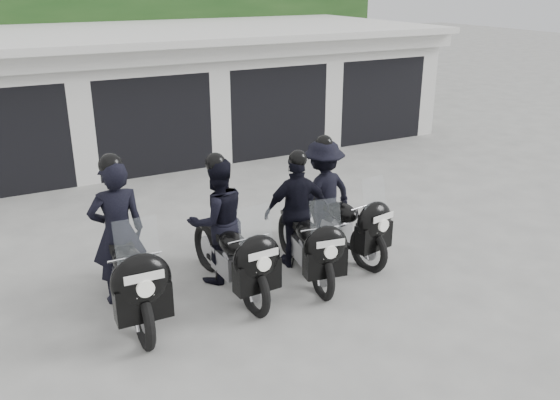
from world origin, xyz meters
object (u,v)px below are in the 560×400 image
police_bike_b (224,231)px  police_bike_c (301,220)px  police_bike_d (330,202)px  police_bike_a (124,253)px

police_bike_b → police_bike_c: size_ratio=1.06×
police_bike_b → police_bike_d: size_ratio=1.03×
police_bike_b → police_bike_c: 1.21m
police_bike_a → police_bike_b: 1.42m
police_bike_c → police_bike_d: size_ratio=0.97×
police_bike_b → police_bike_d: bearing=5.9°
police_bike_c → police_bike_b: bearing=-175.2°
police_bike_c → police_bike_d: bearing=37.1°
police_bike_b → police_bike_d: 1.98m
police_bike_c → police_bike_d: police_bike_d is taller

